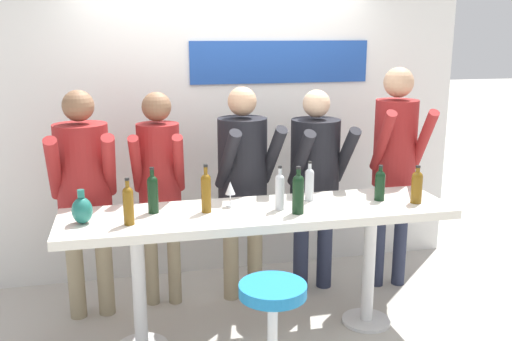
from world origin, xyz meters
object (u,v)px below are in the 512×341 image
at_px(wine_bottle_3, 206,191).
at_px(wine_bottle_7, 309,183).
at_px(wine_glass_0, 418,178).
at_px(wine_bottle_6, 153,192).
at_px(wine_bottle_5, 298,192).
at_px(wine_glass_1, 230,189).
at_px(wine_bottle_1, 380,184).
at_px(wine_bottle_2, 417,185).
at_px(wine_bottle_4, 128,204).
at_px(decorative_vase, 82,210).
at_px(tasting_table, 259,227).
at_px(person_far_left, 84,181).
at_px(person_center_right, 395,153).
at_px(wine_bottle_0, 280,190).
at_px(person_left, 159,175).
at_px(person_center, 315,170).
at_px(person_center_left, 243,171).
at_px(bar_stool, 273,323).

distance_m(wine_bottle_3, wine_bottle_7, 0.76).
distance_m(wine_bottle_7, wine_glass_0, 0.83).
bearing_deg(wine_bottle_6, wine_bottle_5, -13.85).
bearing_deg(wine_glass_1, wine_bottle_1, -5.31).
xyz_separation_m(wine_bottle_2, wine_bottle_5, (-0.88, -0.04, 0.02)).
distance_m(wine_bottle_4, decorative_vase, 0.30).
bearing_deg(tasting_table, wine_bottle_2, -5.05).
bearing_deg(wine_bottle_5, wine_bottle_1, 13.54).
bearing_deg(wine_bottle_7, person_far_left, 164.24).
height_order(person_center_right, wine_bottle_0, person_center_right).
bearing_deg(person_left, wine_bottle_6, -91.31).
bearing_deg(wine_bottle_3, wine_bottle_5, -15.59).
bearing_deg(person_center, person_center_left, 175.00).
bearing_deg(wine_bottle_1, decorative_vase, -178.64).
relative_size(person_center, decorative_vase, 7.64).
bearing_deg(wine_glass_0, wine_bottle_1, -165.96).
bearing_deg(wine_bottle_2, person_far_left, 163.62).
bearing_deg(wine_bottle_4, wine_bottle_2, 0.49).
height_order(wine_bottle_5, wine_bottle_6, wine_bottle_5).
height_order(person_left, wine_glass_1, person_left).
relative_size(person_center, wine_bottle_1, 6.50).
bearing_deg(wine_bottle_0, person_center_right, 27.58).
bearing_deg(person_center_right, person_center_left, -176.45).
bearing_deg(person_far_left, wine_bottle_2, -18.84).
bearing_deg(bar_stool, wine_bottle_1, 36.97).
relative_size(wine_bottle_2, wine_bottle_3, 0.82).
bearing_deg(person_center_right, wine_bottle_3, -154.81).
distance_m(person_center, wine_bottle_4, 1.67).
bearing_deg(person_center, wine_bottle_7, -118.86).
distance_m(person_left, wine_bottle_0, 1.02).
relative_size(wine_glass_0, decorative_vase, 0.80).
xyz_separation_m(person_far_left, wine_bottle_2, (2.29, -0.67, 0.01)).
xyz_separation_m(tasting_table, wine_glass_1, (-0.18, 0.12, 0.25)).
bearing_deg(decorative_vase, person_far_left, 92.23).
relative_size(wine_bottle_7, wine_glass_0, 1.63).
height_order(wine_glass_1, decorative_vase, decorative_vase).
distance_m(person_left, wine_bottle_1, 1.64).
distance_m(person_center_right, decorative_vase, 2.50).
xyz_separation_m(wine_bottle_2, wine_glass_1, (-1.29, 0.22, -0.00)).
xyz_separation_m(wine_bottle_4, wine_bottle_5, (1.10, -0.02, 0.01)).
xyz_separation_m(wine_bottle_3, wine_bottle_5, (0.59, -0.16, -0.00)).
bearing_deg(person_center_right, wine_glass_0, -88.42).
distance_m(wine_bottle_4, wine_glass_1, 0.73).
height_order(bar_stool, wine_glass_1, wine_glass_1).
bearing_deg(bar_stool, wine_bottle_2, 27.21).
bearing_deg(wine_bottle_4, person_center_left, 40.38).
bearing_deg(wine_bottle_2, person_center_right, 76.58).
bearing_deg(wine_glass_1, wine_bottle_6, -177.02).
height_order(person_center_left, wine_bottle_2, person_center_left).
relative_size(person_center_right, wine_glass_0, 10.45).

